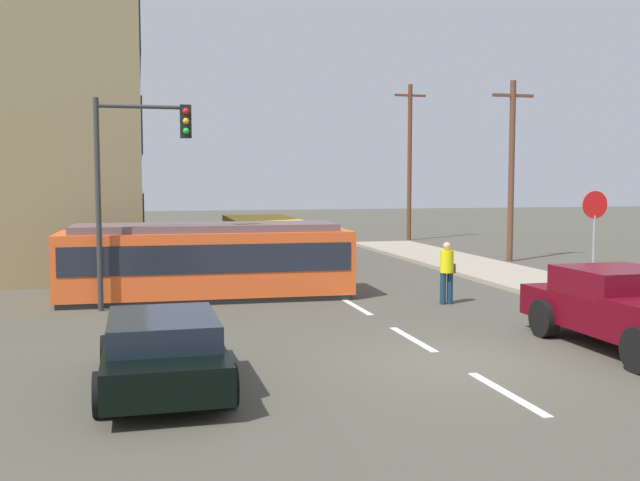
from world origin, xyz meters
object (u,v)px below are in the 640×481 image
pickup_truck_parked (632,309)px  traffic_light_mast (134,165)px  pedestrian_crossing (447,269)px  utility_pole_far (410,160)px  parked_sedan_near (163,350)px  city_bus (262,238)px  streetcar_tram (207,260)px  utility_pole_mid (511,167)px  stop_sign (594,221)px

pickup_truck_parked → traffic_light_mast: traffic_light_mast is taller
pedestrian_crossing → utility_pole_far: 21.59m
parked_sedan_near → utility_pole_far: bearing=61.6°
city_bus → streetcar_tram: bearing=-110.7°
city_bus → traffic_light_mast: 10.40m
utility_pole_far → parked_sedan_near: bearing=-118.4°
traffic_light_mast → utility_pole_mid: bearing=27.9°
streetcar_tram → parked_sedan_near: bearing=-99.6°
parked_sedan_near → city_bus: bearing=75.1°
pedestrian_crossing → stop_sign: 4.44m
stop_sign → utility_pole_mid: size_ratio=0.39×
pedestrian_crossing → parked_sedan_near: pedestrian_crossing is taller
parked_sedan_near → utility_pole_far: 30.36m
parked_sedan_near → utility_pole_far: size_ratio=0.48×
streetcar_tram → city_bus: bearing=69.3°
pickup_truck_parked → utility_pole_mid: 16.11m
pedestrian_crossing → stop_sign: stop_sign is taller
streetcar_tram → city_bus: streetcar_tram is taller
streetcar_tram → parked_sedan_near: size_ratio=1.96×
traffic_light_mast → utility_pole_far: 24.09m
pedestrian_crossing → pickup_truck_parked: 5.93m
pedestrian_crossing → utility_pole_mid: size_ratio=0.23×
city_bus → stop_sign: bearing=-53.8°
parked_sedan_near → utility_pole_mid: (14.45, 15.32, 3.22)m
pickup_truck_parked → traffic_light_mast: bearing=143.4°
pedestrian_crossing → utility_pole_mid: 11.69m
streetcar_tram → pedestrian_crossing: size_ratio=4.85×
utility_pole_mid → utility_pole_far: (-0.12, 11.16, 0.64)m
utility_pole_far → utility_pole_mid: bearing=-89.4°
parked_sedan_near → traffic_light_mast: bearing=93.2°
pedestrian_crossing → utility_pole_far: bearing=71.7°
pickup_truck_parked → traffic_light_mast: 12.03m
streetcar_tram → stop_sign: size_ratio=2.81×
pickup_truck_parked → traffic_light_mast: size_ratio=0.94×
pickup_truck_parked → traffic_light_mast: (-9.37, 6.97, 2.91)m
stop_sign → utility_pole_mid: bearing=74.6°
parked_sedan_near → streetcar_tram: bearing=80.4°
stop_sign → pedestrian_crossing: bearing=176.3°
stop_sign → utility_pole_mid: utility_pole_mid is taller
city_bus → utility_pole_mid: size_ratio=0.81×
pickup_truck_parked → utility_pole_far: (5.39, 25.99, 3.68)m
streetcar_tram → pickup_truck_parked: bearing=-48.3°
pickup_truck_parked → parked_sedan_near: bearing=-176.9°
streetcar_tram → traffic_light_mast: 3.53m
stop_sign → utility_pole_mid: (2.56, 9.33, 1.65)m
utility_pole_mid → utility_pole_far: 11.18m
traffic_light_mast → utility_pole_far: size_ratio=0.62×
streetcar_tram → stop_sign: 10.83m
parked_sedan_near → stop_sign: bearing=26.7°
pedestrian_crossing → utility_pole_mid: bearing=53.0°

